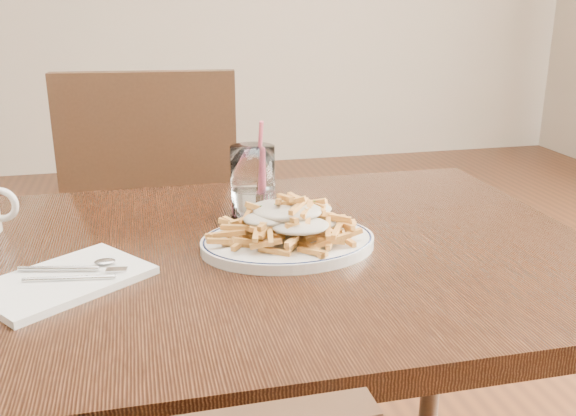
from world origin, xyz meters
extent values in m
cube|color=black|center=(0.00, 0.00, 0.73)|extent=(1.20, 0.80, 0.04)
cylinder|color=black|center=(0.55, 0.35, 0.35)|extent=(0.05, 0.05, 0.71)
cube|color=black|center=(-0.11, 0.85, 0.46)|extent=(0.50, 0.50, 0.04)
cube|color=black|center=(-0.13, 0.65, 0.73)|extent=(0.45, 0.09, 0.49)
cylinder|color=black|center=(0.10, 1.02, 0.22)|extent=(0.04, 0.04, 0.44)
cylinder|color=black|center=(-0.28, 1.07, 0.22)|extent=(0.04, 0.04, 0.44)
cylinder|color=black|center=(0.06, 0.64, 0.22)|extent=(0.04, 0.04, 0.44)
cylinder|color=black|center=(-0.32, 0.68, 0.22)|extent=(0.04, 0.04, 0.44)
torus|color=black|center=(0.08, -0.01, 0.76)|extent=(0.33, 0.33, 0.01)
ellipsoid|color=beige|center=(0.08, -0.01, 0.82)|extent=(0.20, 0.18, 0.03)
cube|color=white|center=(-0.27, -0.08, 0.76)|extent=(0.27, 0.26, 0.01)
cylinder|color=white|center=(0.05, 0.16, 0.82)|extent=(0.08, 0.08, 0.14)
cylinder|color=white|center=(0.05, 0.16, 0.78)|extent=(0.07, 0.07, 0.05)
cylinder|color=#D9526E|center=(0.06, 0.17, 0.84)|extent=(0.01, 0.05, 0.18)
torus|color=white|center=(-0.40, 0.17, 0.80)|extent=(0.07, 0.03, 0.06)
camera|label=1|loc=(-0.15, -0.98, 1.15)|focal=40.00mm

